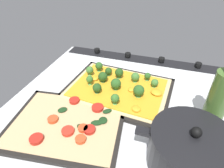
% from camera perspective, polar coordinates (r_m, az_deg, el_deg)
% --- Properties ---
extents(ground_plane, '(0.81, 0.72, 0.03)m').
position_cam_1_polar(ground_plane, '(0.67, 4.83, -6.65)').
color(ground_plane, silver).
extents(stove_control_panel, '(0.78, 0.07, 0.03)m').
position_cam_1_polar(stove_control_panel, '(0.93, 9.70, 7.41)').
color(stove_control_panel, black).
rests_on(stove_control_panel, ground_plane).
extents(baking_tray_front, '(0.40, 0.31, 0.01)m').
position_cam_1_polar(baking_tray_front, '(0.71, 1.95, -1.86)').
color(baking_tray_front, black).
rests_on(baking_tray_front, ground_plane).
extents(broccoli_pizza, '(0.38, 0.29, 0.06)m').
position_cam_1_polar(broccoli_pizza, '(0.70, 1.87, -0.65)').
color(broccoli_pizza, '#D3B77F').
rests_on(broccoli_pizza, baking_tray_front).
extents(baking_tray_back, '(0.37, 0.30, 0.01)m').
position_cam_1_polar(baking_tray_back, '(0.60, -13.60, -11.88)').
color(baking_tray_back, black).
rests_on(baking_tray_back, ground_plane).
extents(veggie_pizza_back, '(0.34, 0.27, 0.02)m').
position_cam_1_polar(veggie_pizza_back, '(0.59, -13.26, -11.46)').
color(veggie_pizza_back, tan).
rests_on(veggie_pizza_back, baking_tray_back).
extents(cooking_pot, '(0.26, 0.19, 0.13)m').
position_cam_1_polar(cooking_pot, '(0.50, 22.39, -18.05)').
color(cooking_pot, black).
rests_on(cooking_pot, ground_plane).
extents(oil_bottle, '(0.06, 0.06, 0.24)m').
position_cam_1_polar(oil_bottle, '(0.60, 29.58, -4.07)').
color(oil_bottle, '#476B2D').
rests_on(oil_bottle, ground_plane).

